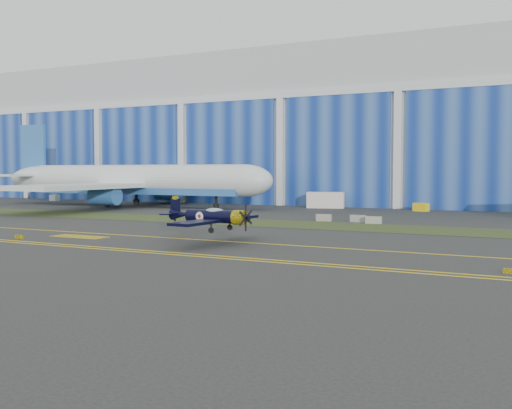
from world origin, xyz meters
The scene contains 16 objects.
ground centered at (0.00, 0.00, 0.00)m, with size 260.00×260.00×0.00m, color #323230.
grass_median centered at (0.00, 14.00, 0.02)m, with size 260.00×10.00×0.02m, color #475128.
hangar centered at (0.00, 71.79, 14.96)m, with size 220.00×45.70×30.00m.
taxiway_centreline centered at (0.00, -5.00, 0.01)m, with size 200.00×0.20×0.02m, color yellow.
edge_line_near centered at (0.00, -14.50, 0.01)m, with size 80.00×0.20×0.02m, color yellow.
edge_line_far centered at (0.00, -13.50, 0.01)m, with size 80.00×0.20×0.02m, color yellow.
hold_short_ladder centered at (-18.00, -8.10, 0.01)m, with size 6.00×2.40×0.02m, color yellow, non-canonical shape.
guard_board_left centered at (-22.00, -12.00, 0.17)m, with size 1.20×0.15×0.35m, color yellow.
warbird centered at (-3.52, -6.73, 2.45)m, with size 10.18×12.06×3.43m.
jetliner centered at (-44.69, 34.64, 10.79)m, with size 62.86×53.65×21.57m.
shipping_container centered at (-11.69, 45.71, 1.39)m, with size 6.42×2.57×2.78m, color white.
tug centered at (4.97, 44.59, 0.66)m, with size 2.27×1.42×1.33m, color yellow.
cart centered at (-72.55, 42.64, 0.63)m, with size 2.10×1.26×1.26m, color white.
barrier_a centered at (-2.51, 19.89, 0.45)m, with size 2.00×0.60×0.90m, color #9F9388.
barrier_b centered at (1.88, 20.47, 0.45)m, with size 2.00×0.60×0.90m, color gray.
barrier_c centered at (4.27, 19.17, 0.45)m, with size 2.00×0.60×0.90m, color #969D8C.
Camera 1 is at (24.31, -53.16, 6.62)m, focal length 42.00 mm.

